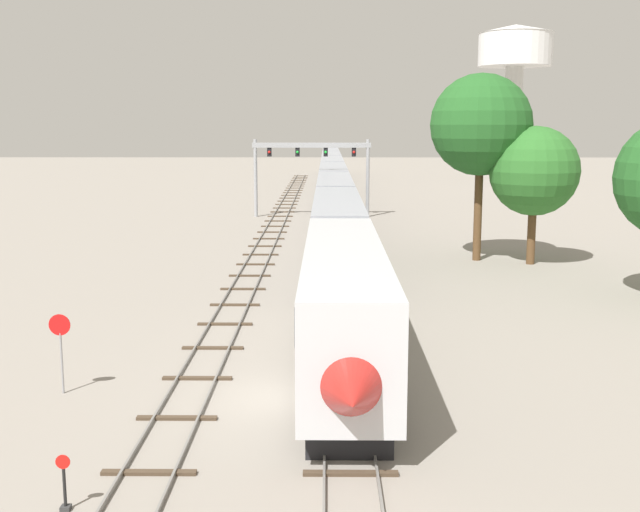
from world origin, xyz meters
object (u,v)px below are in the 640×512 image
at_px(trackside_tree_left, 481,125).
at_px(trackside_tree_mid, 534,171).
at_px(passenger_train, 333,185).
at_px(stop_sign, 61,342).
at_px(signal_gantry, 312,160).
at_px(water_tower, 515,58).
at_px(switch_stand, 65,491).

bearing_deg(trackside_tree_left, trackside_tree_mid, -23.95).
height_order(passenger_train, stop_sign, passenger_train).
bearing_deg(passenger_train, trackside_tree_left, -74.07).
relative_size(signal_gantry, stop_sign, 4.20).
height_order(signal_gantry, trackside_tree_left, trackside_tree_left).
bearing_deg(water_tower, signal_gantry, -127.43).
bearing_deg(passenger_train, switch_stand, -95.74).
relative_size(signal_gantry, trackside_tree_left, 0.94).
relative_size(stop_sign, trackside_tree_left, 0.22).
relative_size(water_tower, trackside_tree_mid, 2.55).
relative_size(signal_gantry, switch_stand, 8.29).
height_order(passenger_train, water_tower, water_tower).
xyz_separation_m(water_tower, trackside_tree_left, (-17.13, -64.17, -9.74)).
relative_size(switch_stand, trackside_tree_mid, 0.16).
bearing_deg(passenger_train, stop_sign, -99.14).
bearing_deg(signal_gantry, water_tower, 52.57).
relative_size(signal_gantry, water_tower, 0.51).
relative_size(water_tower, trackside_tree_left, 1.85).
xyz_separation_m(signal_gantry, stop_sign, (-7.75, -53.65, -3.93)).
bearing_deg(switch_stand, trackside_tree_mid, 59.60).
bearing_deg(water_tower, stop_sign, -111.93).
distance_m(water_tower, switch_stand, 107.56).
distance_m(passenger_train, trackside_tree_mid, 38.52).
distance_m(signal_gantry, switch_stand, 62.54).
relative_size(switch_stand, trackside_tree_left, 0.11).
relative_size(water_tower, switch_stand, 16.31).
height_order(water_tower, trackside_tree_mid, water_tower).
bearing_deg(stop_sign, signal_gantry, 81.78).
height_order(signal_gantry, water_tower, water_tower).
height_order(signal_gantry, stop_sign, signal_gantry).
xyz_separation_m(signal_gantry, switch_stand, (-4.85, -62.13, -5.28)).
height_order(passenger_train, trackside_tree_mid, trackside_tree_mid).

